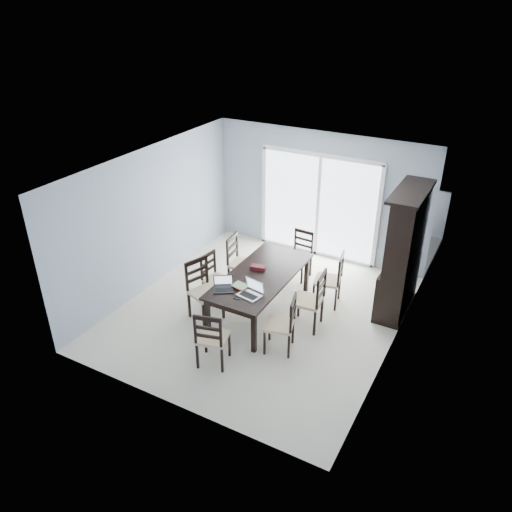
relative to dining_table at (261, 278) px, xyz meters
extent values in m
plane|color=beige|center=(0.00, 0.00, -0.67)|extent=(5.00, 5.00, 0.00)
plane|color=white|center=(0.00, 0.00, 1.93)|extent=(5.00, 5.00, 0.00)
cube|color=#8F9BAB|center=(0.00, 2.50, 0.63)|extent=(4.50, 0.02, 2.60)
cube|color=#8F9BAB|center=(-2.25, 0.00, 0.63)|extent=(0.02, 5.00, 2.60)
cube|color=#8F9BAB|center=(2.25, 0.00, 0.63)|extent=(0.02, 5.00, 2.60)
cube|color=gray|center=(0.00, 3.50, -0.72)|extent=(4.50, 2.00, 0.10)
cube|color=#99999E|center=(0.00, 4.50, -0.12)|extent=(4.50, 0.06, 1.10)
cube|color=black|center=(0.00, 0.00, 0.06)|extent=(1.00, 2.20, 0.04)
cube|color=black|center=(0.00, 0.00, 0.00)|extent=(0.88, 2.08, 0.10)
cube|color=black|center=(-0.42, -1.00, -0.33)|extent=(0.07, 0.07, 0.69)
cube|color=black|center=(0.42, -1.00, -0.33)|extent=(0.07, 0.07, 0.69)
cube|color=black|center=(-0.42, 1.00, -0.33)|extent=(0.07, 0.07, 0.69)
cube|color=black|center=(0.42, 1.00, -0.33)|extent=(0.07, 0.07, 0.69)
cube|color=black|center=(2.01, 1.25, -0.25)|extent=(0.45, 1.30, 0.85)
cube|color=black|center=(2.04, 1.25, 0.83)|extent=(0.38, 1.30, 1.30)
cube|color=black|center=(2.01, 1.25, 1.50)|extent=(0.50, 1.38, 0.05)
cube|color=black|center=(1.84, 0.83, 0.83)|extent=(0.02, 0.36, 1.18)
cube|color=black|center=(1.84, 1.25, 0.83)|extent=(0.02, 0.36, 1.18)
cube|color=black|center=(1.84, 1.67, 0.83)|extent=(0.02, 0.36, 1.18)
cube|color=silver|center=(0.00, 2.48, 0.38)|extent=(2.40, 0.02, 2.10)
cube|color=white|center=(0.00, 2.46, 1.47)|extent=(2.52, 0.05, 0.08)
cube|color=white|center=(0.00, 2.46, 0.38)|extent=(0.06, 0.05, 2.10)
cube|color=white|center=(0.00, 2.46, -0.65)|extent=(2.52, 0.05, 0.05)
cube|color=black|center=(-0.85, -0.33, -0.44)|extent=(0.05, 0.05, 0.46)
cube|color=black|center=(-0.99, -0.72, -0.44)|extent=(0.05, 0.05, 0.46)
cube|color=black|center=(-0.46, -0.47, -0.44)|extent=(0.05, 0.05, 0.46)
cube|color=black|center=(-0.60, -0.86, -0.44)|extent=(0.05, 0.05, 0.46)
cube|color=beige|center=(-0.73, -0.59, -0.18)|extent=(0.58, 0.58, 0.05)
cube|color=black|center=(-1.00, 0.14, -0.47)|extent=(0.04, 0.04, 0.40)
cube|color=black|center=(-1.04, -0.21, -0.47)|extent=(0.04, 0.04, 0.40)
cube|color=black|center=(-0.65, 0.09, -0.47)|extent=(0.04, 0.04, 0.40)
cube|color=black|center=(-0.69, -0.26, -0.47)|extent=(0.04, 0.04, 0.40)
cube|color=beige|center=(-0.84, -0.06, -0.25)|extent=(0.44, 0.44, 0.05)
cube|color=black|center=(-0.90, 0.77, -0.45)|extent=(0.04, 0.04, 0.45)
cube|color=black|center=(-0.87, 0.38, -0.45)|extent=(0.04, 0.04, 0.45)
cube|color=black|center=(-0.50, 0.81, -0.45)|extent=(0.04, 0.04, 0.45)
cube|color=black|center=(-0.47, 0.41, -0.45)|extent=(0.04, 0.04, 0.45)
cube|color=beige|center=(-0.69, 0.59, -0.20)|extent=(0.47, 0.47, 0.05)
cube|color=black|center=(0.96, -0.89, -0.46)|extent=(0.04, 0.04, 0.42)
cube|color=black|center=(0.86, -0.53, -0.46)|extent=(0.04, 0.04, 0.42)
cube|color=black|center=(0.60, -0.99, -0.46)|extent=(0.04, 0.04, 0.42)
cube|color=black|center=(0.50, -0.62, -0.46)|extent=(0.04, 0.04, 0.42)
cube|color=beige|center=(0.73, -0.76, -0.22)|extent=(0.51, 0.51, 0.05)
cube|color=black|center=(1.08, -0.18, -0.44)|extent=(0.04, 0.04, 0.46)
cube|color=black|center=(1.04, 0.23, -0.44)|extent=(0.04, 0.04, 0.46)
cube|color=black|center=(0.67, -0.22, -0.44)|extent=(0.04, 0.04, 0.46)
cube|color=black|center=(0.64, 0.19, -0.44)|extent=(0.04, 0.04, 0.46)
cube|color=beige|center=(0.86, 0.01, -0.19)|extent=(0.49, 0.49, 0.05)
cube|color=black|center=(1.12, 0.65, -0.45)|extent=(0.04, 0.04, 0.44)
cube|color=black|center=(1.05, 1.04, -0.45)|extent=(0.04, 0.04, 0.44)
cube|color=black|center=(0.74, 0.58, -0.45)|extent=(0.04, 0.04, 0.44)
cube|color=black|center=(0.67, 0.96, -0.45)|extent=(0.04, 0.04, 0.44)
cube|color=beige|center=(0.90, 0.81, -0.21)|extent=(0.50, 0.50, 0.05)
cube|color=black|center=(-0.12, -1.74, -0.46)|extent=(0.04, 0.04, 0.43)
cube|color=black|center=(0.24, -1.64, -0.46)|extent=(0.04, 0.04, 0.43)
cube|color=black|center=(-0.22, -1.37, -0.46)|extent=(0.04, 0.04, 0.43)
cube|color=black|center=(0.15, -1.27, -0.46)|extent=(0.04, 0.04, 0.43)
cube|color=beige|center=(0.01, -1.51, -0.22)|extent=(0.51, 0.51, 0.05)
cube|color=black|center=(0.27, 1.56, -0.47)|extent=(0.04, 0.04, 0.41)
cube|color=black|center=(-0.09, 1.59, -0.47)|extent=(0.04, 0.04, 0.41)
cube|color=black|center=(0.25, 1.20, -0.47)|extent=(0.04, 0.04, 0.41)
cube|color=black|center=(-0.12, 1.22, -0.47)|extent=(0.04, 0.04, 0.41)
cube|color=beige|center=(0.08, 1.39, -0.24)|extent=(0.43, 0.43, 0.05)
cube|color=black|center=(-0.28, -0.72, 0.09)|extent=(0.38, 0.35, 0.02)
cube|color=silver|center=(-0.28, -0.72, 0.19)|extent=(0.25, 0.18, 0.17)
cube|color=silver|center=(0.16, -0.67, 0.09)|extent=(0.39, 0.31, 0.02)
cube|color=silver|center=(0.16, -0.67, 0.21)|extent=(0.31, 0.10, 0.19)
cube|color=maroon|center=(-0.10, -0.52, 0.09)|extent=(0.27, 0.23, 0.03)
cube|color=gold|center=(-0.09, -0.52, 0.11)|extent=(0.28, 0.23, 0.01)
cube|color=black|center=(0.03, -0.84, 0.08)|extent=(0.10, 0.05, 0.01)
cube|color=#440F0D|center=(-0.12, 0.14, 0.11)|extent=(0.27, 0.17, 0.06)
cube|color=maroon|center=(-0.75, 3.63, -0.23)|extent=(2.07, 1.92, 0.89)
cube|color=gray|center=(-0.75, 3.63, 0.24)|extent=(2.13, 1.98, 0.06)
camera|label=1|loc=(3.38, -6.36, 4.30)|focal=35.00mm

